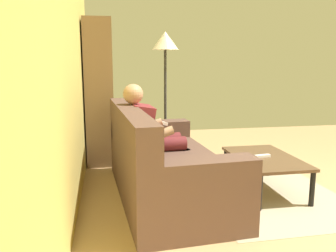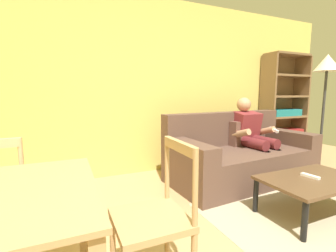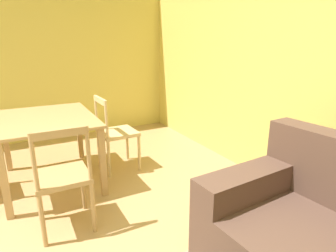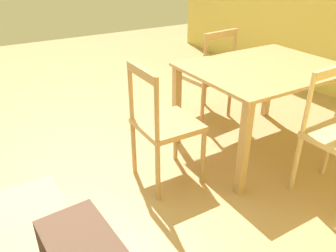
% 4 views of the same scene
% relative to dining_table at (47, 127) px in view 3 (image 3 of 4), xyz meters
% --- Properties ---
extents(dining_table, '(1.22, 0.96, 0.75)m').
position_rel_dining_table_xyz_m(dining_table, '(0.00, 0.00, 0.00)').
color(dining_table, tan).
rests_on(dining_table, ground_plane).
extents(dining_chair_near_wall, '(0.43, 0.43, 0.90)m').
position_rel_dining_table_xyz_m(dining_chair_near_wall, '(0.00, 0.75, -0.18)').
color(dining_chair_near_wall, '#D1B27F').
rests_on(dining_chair_near_wall, ground_plane).
extents(dining_chair_facing_couch, '(0.42, 0.42, 0.91)m').
position_rel_dining_table_xyz_m(dining_chair_facing_couch, '(0.94, -0.00, -0.17)').
color(dining_chair_facing_couch, tan).
rests_on(dining_chair_facing_couch, ground_plane).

